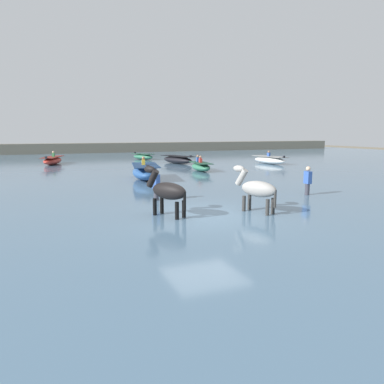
% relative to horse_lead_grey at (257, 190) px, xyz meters
% --- Properties ---
extents(ground_plane, '(120.00, 120.00, 0.00)m').
position_rel_horse_lead_grey_xyz_m(ground_plane, '(-1.83, 0.23, -1.15)').
color(ground_plane, '#756B56').
extents(water_surface, '(90.00, 90.00, 0.39)m').
position_rel_horse_lead_grey_xyz_m(water_surface, '(-1.83, 10.23, -0.95)').
color(water_surface, slate).
rests_on(water_surface, ground).
extents(horse_lead_grey, '(1.00, 1.75, 1.94)m').
position_rel_horse_lead_grey_xyz_m(horse_lead_grey, '(0.00, 0.00, 0.00)').
color(horse_lead_grey, gray).
rests_on(horse_lead_grey, ground).
extents(horse_trailing_black, '(1.16, 1.74, 1.98)m').
position_rel_horse_lead_grey_xyz_m(horse_trailing_black, '(-2.99, 0.59, 0.02)').
color(horse_trailing_black, black).
rests_on(horse_trailing_black, ground).
extents(boat_distant_east, '(1.51, 3.84, 1.14)m').
position_rel_horse_lead_grey_xyz_m(boat_distant_east, '(11.60, 16.39, -0.43)').
color(boat_distant_east, silver).
rests_on(boat_distant_east, water_surface).
extents(boat_distant_west, '(2.17, 4.08, 1.33)m').
position_rel_horse_lead_grey_xyz_m(boat_distant_west, '(-1.16, 10.06, -0.34)').
color(boat_distant_west, '#28518E').
rests_on(boat_distant_west, water_surface).
extents(boat_far_offshore, '(2.19, 3.96, 0.81)m').
position_rel_horse_lead_grey_xyz_m(boat_far_offshore, '(4.34, 19.73, -0.43)').
color(boat_far_offshore, black).
rests_on(boat_far_offshore, water_surface).
extents(boat_mid_outer, '(2.02, 2.87, 0.72)m').
position_rel_horse_lead_grey_xyz_m(boat_mid_outer, '(2.75, 25.53, -0.47)').
color(boat_mid_outer, '#337556').
rests_on(boat_mid_outer, water_surface).
extents(boat_mid_channel, '(1.33, 2.97, 1.08)m').
position_rel_horse_lead_grey_xyz_m(boat_mid_channel, '(3.67, 13.13, -0.45)').
color(boat_mid_channel, '#337556').
rests_on(boat_mid_channel, water_surface).
extents(boat_near_port, '(2.16, 3.82, 1.13)m').
position_rel_horse_lead_grey_xyz_m(boat_near_port, '(-5.83, 22.87, -0.43)').
color(boat_near_port, '#BC382D').
rests_on(boat_near_port, water_surface).
extents(person_onlooker_right, '(0.37, 0.37, 1.63)m').
position_rel_horse_lead_grey_xyz_m(person_onlooker_right, '(-2.51, 3.43, -0.28)').
color(person_onlooker_right, '#383842').
rests_on(person_onlooker_right, ground).
extents(person_onlooker_left, '(0.20, 0.32, 1.63)m').
position_rel_horse_lead_grey_xyz_m(person_onlooker_left, '(3.94, 2.17, -0.28)').
color(person_onlooker_left, '#383842').
rests_on(person_onlooker_left, ground).
extents(far_shoreline, '(80.00, 2.40, 1.67)m').
position_rel_horse_lead_grey_xyz_m(far_shoreline, '(-1.83, 40.40, -0.31)').
color(far_shoreline, '#706B5B').
rests_on(far_shoreline, ground).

